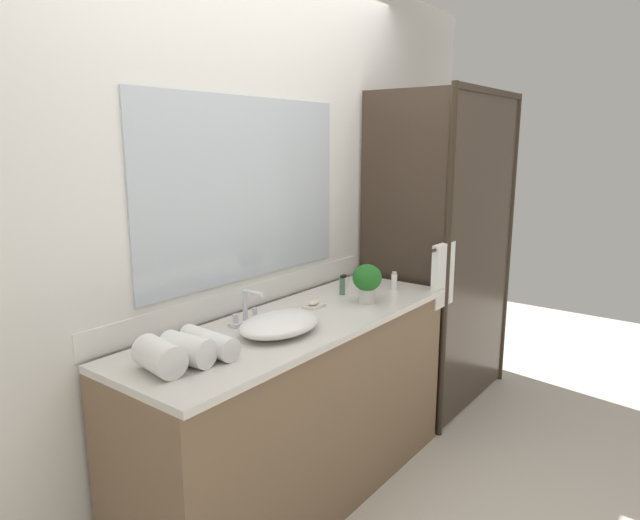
{
  "coord_description": "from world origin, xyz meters",
  "views": [
    {
      "loc": [
        -1.87,
        -1.54,
        1.68
      ],
      "look_at": [
        0.15,
        0.0,
        1.15
      ],
      "focal_mm": 31.35,
      "sensor_mm": 36.0,
      "label": 1
    }
  ],
  "objects_px": {
    "rolled_towel_near_edge": "(159,357)",
    "rolled_towel_far_edge": "(209,343)",
    "faucet": "(246,313)",
    "sink_basin": "(280,324)",
    "soap_dish": "(314,304)",
    "rolled_towel_middle": "(187,349)",
    "amenity_bottle_conditioner": "(344,282)",
    "amenity_bottle_lotion": "(342,285)",
    "amenity_bottle_shampoo": "(394,281)",
    "potted_plant": "(367,280)"
  },
  "relations": [
    {
      "from": "sink_basin",
      "to": "rolled_towel_middle",
      "type": "height_order",
      "value": "rolled_towel_middle"
    },
    {
      "from": "potted_plant",
      "to": "rolled_towel_middle",
      "type": "xyz_separation_m",
      "value": [
        -1.06,
        0.09,
        -0.06
      ]
    },
    {
      "from": "faucet",
      "to": "amenity_bottle_conditioner",
      "type": "relative_size",
      "value": 2.25
    },
    {
      "from": "faucet",
      "to": "soap_dish",
      "type": "relative_size",
      "value": 1.7
    },
    {
      "from": "faucet",
      "to": "amenity_bottle_conditioner",
      "type": "xyz_separation_m",
      "value": [
        0.77,
        0.01,
        -0.02
      ]
    },
    {
      "from": "faucet",
      "to": "sink_basin",
      "type": "bearing_deg",
      "value": -90.0
    },
    {
      "from": "potted_plant",
      "to": "rolled_towel_middle",
      "type": "distance_m",
      "value": 1.07
    },
    {
      "from": "sink_basin",
      "to": "soap_dish",
      "type": "xyz_separation_m",
      "value": [
        0.38,
        0.12,
        -0.03
      ]
    },
    {
      "from": "sink_basin",
      "to": "soap_dish",
      "type": "distance_m",
      "value": 0.4
    },
    {
      "from": "amenity_bottle_conditioner",
      "to": "rolled_towel_near_edge",
      "type": "xyz_separation_m",
      "value": [
        -1.34,
        -0.15,
        0.02
      ]
    },
    {
      "from": "amenity_bottle_shampoo",
      "to": "rolled_towel_near_edge",
      "type": "xyz_separation_m",
      "value": [
        -1.47,
        0.09,
        0.01
      ]
    },
    {
      "from": "soap_dish",
      "to": "amenity_bottle_shampoo",
      "type": "bearing_deg",
      "value": -15.75
    },
    {
      "from": "potted_plant",
      "to": "amenity_bottle_shampoo",
      "type": "xyz_separation_m",
      "value": [
        0.3,
        0.01,
        -0.07
      ]
    },
    {
      "from": "amenity_bottle_conditioner",
      "to": "rolled_towel_middle",
      "type": "bearing_deg",
      "value": -172.2
    },
    {
      "from": "amenity_bottle_shampoo",
      "to": "rolled_towel_near_edge",
      "type": "distance_m",
      "value": 1.47
    },
    {
      "from": "soap_dish",
      "to": "rolled_towel_middle",
      "type": "xyz_separation_m",
      "value": [
        -0.84,
        -0.08,
        0.04
      ]
    },
    {
      "from": "sink_basin",
      "to": "rolled_towel_near_edge",
      "type": "xyz_separation_m",
      "value": [
        -0.57,
        0.06,
        0.02
      ]
    },
    {
      "from": "potted_plant",
      "to": "soap_dish",
      "type": "height_order",
      "value": "potted_plant"
    },
    {
      "from": "soap_dish",
      "to": "rolled_towel_near_edge",
      "type": "height_order",
      "value": "rolled_towel_near_edge"
    },
    {
      "from": "potted_plant",
      "to": "amenity_bottle_lotion",
      "type": "height_order",
      "value": "potted_plant"
    },
    {
      "from": "soap_dish",
      "to": "rolled_towel_middle",
      "type": "height_order",
      "value": "rolled_towel_middle"
    },
    {
      "from": "faucet",
      "to": "rolled_towel_middle",
      "type": "height_order",
      "value": "faucet"
    },
    {
      "from": "sink_basin",
      "to": "amenity_bottle_lotion",
      "type": "xyz_separation_m",
      "value": [
        0.66,
        0.14,
        0.01
      ]
    },
    {
      "from": "rolled_towel_middle",
      "to": "rolled_towel_far_edge",
      "type": "relative_size",
      "value": 0.76
    },
    {
      "from": "rolled_towel_near_edge",
      "to": "rolled_towel_far_edge",
      "type": "distance_m",
      "value": 0.22
    },
    {
      "from": "rolled_towel_near_edge",
      "to": "rolled_towel_far_edge",
      "type": "bearing_deg",
      "value": -1.93
    },
    {
      "from": "rolled_towel_middle",
      "to": "amenity_bottle_conditioner",
      "type": "bearing_deg",
      "value": 7.8
    },
    {
      "from": "soap_dish",
      "to": "amenity_bottle_conditioner",
      "type": "height_order",
      "value": "amenity_bottle_conditioner"
    },
    {
      "from": "amenity_bottle_shampoo",
      "to": "rolled_towel_near_edge",
      "type": "bearing_deg",
      "value": 176.63
    },
    {
      "from": "amenity_bottle_shampoo",
      "to": "rolled_towel_far_edge",
      "type": "distance_m",
      "value": 1.25
    },
    {
      "from": "amenity_bottle_lotion",
      "to": "faucet",
      "type": "bearing_deg",
      "value": 175.37
    },
    {
      "from": "amenity_bottle_shampoo",
      "to": "rolled_towel_far_edge",
      "type": "height_order",
      "value": "amenity_bottle_shampoo"
    },
    {
      "from": "potted_plant",
      "to": "amenity_bottle_lotion",
      "type": "bearing_deg",
      "value": 74.54
    },
    {
      "from": "amenity_bottle_shampoo",
      "to": "rolled_towel_middle",
      "type": "xyz_separation_m",
      "value": [
        -1.36,
        0.07,
        0.01
      ]
    },
    {
      "from": "faucet",
      "to": "amenity_bottle_lotion",
      "type": "distance_m",
      "value": 0.66
    },
    {
      "from": "soap_dish",
      "to": "rolled_towel_middle",
      "type": "bearing_deg",
      "value": -174.86
    },
    {
      "from": "faucet",
      "to": "soap_dish",
      "type": "bearing_deg",
      "value": -11.64
    },
    {
      "from": "potted_plant",
      "to": "rolled_towel_far_edge",
      "type": "bearing_deg",
      "value": 174.4
    },
    {
      "from": "faucet",
      "to": "amenity_bottle_lotion",
      "type": "xyz_separation_m",
      "value": [
        0.66,
        -0.05,
        -0.0
      ]
    },
    {
      "from": "amenity_bottle_shampoo",
      "to": "amenity_bottle_lotion",
      "type": "bearing_deg",
      "value": 144.84
    },
    {
      "from": "soap_dish",
      "to": "amenity_bottle_shampoo",
      "type": "distance_m",
      "value": 0.54
    },
    {
      "from": "faucet",
      "to": "amenity_bottle_conditioner",
      "type": "height_order",
      "value": "faucet"
    },
    {
      "from": "soap_dish",
      "to": "rolled_towel_near_edge",
      "type": "distance_m",
      "value": 0.95
    },
    {
      "from": "amenity_bottle_lotion",
      "to": "rolled_towel_far_edge",
      "type": "bearing_deg",
      "value": -174.69
    },
    {
      "from": "rolled_towel_middle",
      "to": "potted_plant",
      "type": "bearing_deg",
      "value": -4.64
    },
    {
      "from": "faucet",
      "to": "rolled_towel_far_edge",
      "type": "relative_size",
      "value": 0.66
    },
    {
      "from": "amenity_bottle_lotion",
      "to": "soap_dish",
      "type": "bearing_deg",
      "value": -174.79
    },
    {
      "from": "faucet",
      "to": "rolled_towel_near_edge",
      "type": "height_order",
      "value": "faucet"
    },
    {
      "from": "amenity_bottle_shampoo",
      "to": "potted_plant",
      "type": "bearing_deg",
      "value": -177.21
    },
    {
      "from": "rolled_towel_near_edge",
      "to": "amenity_bottle_shampoo",
      "type": "bearing_deg",
      "value": -3.37
    }
  ]
}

